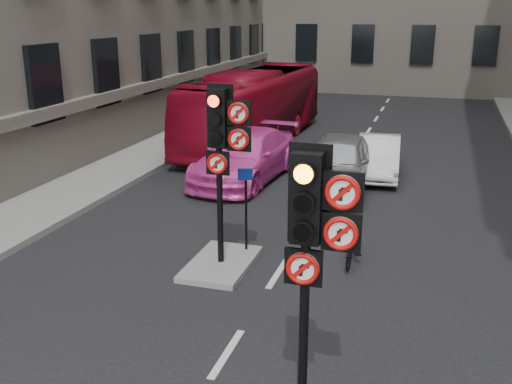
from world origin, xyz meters
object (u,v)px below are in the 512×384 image
Objects in this scene: car_pink at (245,156)px; motorcyclist at (315,172)px; signal_near at (313,228)px; info_sign at (246,198)px; motorcycle at (353,242)px; car_silver at (338,163)px; bus_red at (255,107)px; signal_far at (223,137)px; car_white at (378,156)px.

motorcyclist reaches higher than car_pink.
signal_near reaches higher than car_pink.
info_sign is at bearing 89.77° from motorcyclist.
signal_near is 2.41× the size of motorcycle.
car_silver is at bearing -104.21° from motorcyclist.
car_silver is 3.13× the size of motorcycle.
info_sign reaches higher than car_silver.
car_pink is at bearing -19.46° from motorcyclist.
car_silver is (-1.34, 10.11, -1.79)m from signal_near.
bus_red is at bearing -51.63° from motorcyclist.
signal_near is at bearing -56.98° from signal_far.
motorcyclist is at bearing -56.32° from bus_red.
signal_far is at bearing -109.47° from car_white.
car_silver reaches higher than motorcycle.
signal_far reaches higher than car_silver.
bus_red is 10.93m from info_sign.
signal_far reaches higher than motorcyclist.
motorcycle is at bearing -47.74° from car_pink.
motorcycle is 0.82× the size of info_sign.
motorcycle is (4.05, -5.28, -0.29)m from car_pink.
info_sign is at bearing 73.91° from signal_far.
signal_far is at bearing -102.77° from car_silver.
car_white is 4.18m from car_pink.
signal_far is 5.46m from motorcyclist.
car_silver is at bearing 78.38° from signal_far.
car_white is 6.07m from bus_red.
motorcycle is (-0.15, 5.01, -2.14)m from signal_near.
signal_far is at bearing 88.56° from motorcyclist.
bus_red is 11.56m from motorcycle.
signal_near is 0.35× the size of bus_red.
signal_near reaches higher than car_white.
info_sign is (-0.61, -4.30, 0.51)m from motorcyclist.
info_sign is (3.05, -10.50, -0.13)m from bus_red.
signal_far is at bearing -72.70° from bus_red.
car_silver is 2.58× the size of info_sign.
signal_near reaches higher than motorcyclist.
signal_near is 12.14m from car_white.
bus_red reaches higher than info_sign.
signal_far is 8.54m from car_white.
car_pink is at bearing 112.19° from signal_near.
signal_far is 1.99× the size of info_sign.
bus_red reaches higher than car_pink.
motorcycle is at bearing 22.35° from signal_far.
signal_far is 0.97× the size of car_white.
car_pink is 5.86m from info_sign.
bus_red is 7.23m from motorcyclist.
signal_far is 0.35× the size of bus_red.
info_sign reaches higher than car_pink.
bus_red is (-5.43, 15.24, -1.17)m from signal_near.
motorcycle is at bearing -77.97° from car_silver.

